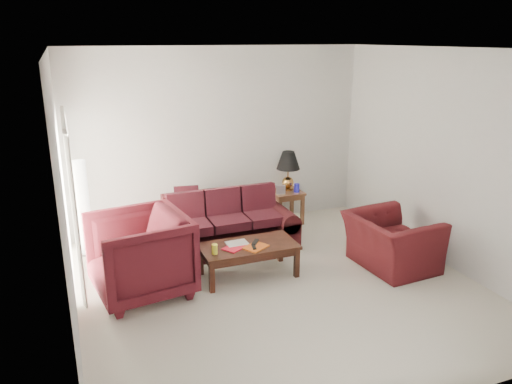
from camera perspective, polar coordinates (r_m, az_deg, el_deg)
floor at (r=6.65m, az=2.71°, el=-10.72°), size 5.00×5.00×0.00m
blinds at (r=6.96m, az=-20.33°, el=-0.89°), size 0.10×2.00×2.16m
sofa at (r=7.58m, az=-3.37°, el=-3.54°), size 2.19×1.10×0.86m
throw_pillow at (r=8.01m, az=-7.93°, el=-0.67°), size 0.41×0.25×0.40m
end_table at (r=8.75m, az=3.45°, el=-1.67°), size 0.57×0.57×0.57m
table_lamp at (r=8.65m, az=3.68°, el=2.43°), size 0.48×0.48×0.68m
clock at (r=8.47m, az=2.85°, el=0.28°), size 0.16×0.10×0.15m
blue_canister at (r=8.59m, az=4.68°, el=0.47°), size 0.12×0.12×0.15m
picture_frame at (r=8.73m, az=1.95°, el=0.79°), size 0.13×0.16×0.05m
floor_lamp at (r=7.74m, az=-19.22°, el=-1.71°), size 0.30×0.30×1.46m
armchair_left at (r=6.42m, az=-13.15°, el=-7.03°), size 1.31×1.28×1.06m
armchair_right at (r=7.28m, az=15.21°, el=-5.52°), size 1.08×1.22×0.75m
coffee_table at (r=6.83m, az=-0.88°, el=-7.80°), size 1.42×0.95×0.46m
magazine_red at (r=6.63m, az=-2.50°, el=-6.37°), size 0.36×0.33×0.02m
magazine_white at (r=6.76m, az=-2.19°, el=-5.89°), size 0.30×0.22×0.02m
magazine_orange at (r=6.64m, az=-0.04°, el=-6.30°), size 0.39×0.36×0.02m
remote_a at (r=6.60m, az=-0.25°, el=-6.28°), size 0.07×0.16×0.02m
remote_b at (r=6.74m, az=-0.09°, el=-5.75°), size 0.16×0.19×0.02m
yellow_glass at (r=6.46m, az=-4.75°, el=-6.53°), size 0.09×0.09×0.13m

